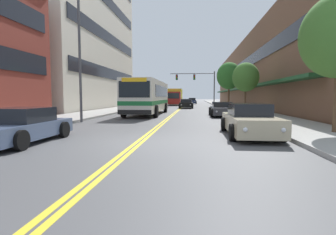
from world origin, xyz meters
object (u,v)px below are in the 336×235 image
(box_truck, at_px, (175,97))
(street_tree_right_far, at_px, (229,76))
(fire_hydrant, at_px, (247,111))
(car_charcoal_parked_left_near, at_px, (151,103))
(car_slate_blue_parked_left_mid, at_px, (20,126))
(street_lamp_left_near, at_px, (84,48))
(car_beige_parked_right_foreground, at_px, (249,121))
(traffic_signal_mast, at_px, (198,81))
(car_dark_grey_parked_right_mid, at_px, (222,109))
(car_black_moving_lead, at_px, (186,104))
(car_navy_moving_second, at_px, (192,101))
(city_bus, at_px, (148,96))
(street_tree_right_mid, at_px, (246,77))

(box_truck, relative_size, street_tree_right_far, 1.25)
(fire_hydrant, bearing_deg, box_truck, 104.33)
(car_charcoal_parked_left_near, xyz_separation_m, box_truck, (2.60, 12.46, 0.98))
(car_slate_blue_parked_left_mid, relative_size, street_lamp_left_near, 0.55)
(car_beige_parked_right_foreground, bearing_deg, traffic_signal_mast, 93.08)
(car_dark_grey_parked_right_mid, height_order, traffic_signal_mast, traffic_signal_mast)
(car_dark_grey_parked_right_mid, xyz_separation_m, street_lamp_left_near, (-9.30, -6.34, 4.15))
(car_dark_grey_parked_right_mid, xyz_separation_m, car_black_moving_lead, (-3.48, 14.70, 0.04))
(car_navy_moving_second, xyz_separation_m, traffic_signal_mast, (1.12, -14.68, 3.59))
(car_beige_parked_right_foreground, height_order, street_lamp_left_near, street_lamp_left_near)
(city_bus, relative_size, street_tree_right_mid, 2.38)
(car_beige_parked_right_foreground, distance_m, street_tree_right_mid, 14.34)
(car_beige_parked_right_foreground, relative_size, car_black_moving_lead, 1.12)
(car_slate_blue_parked_left_mid, distance_m, street_tree_right_far, 31.48)
(traffic_signal_mast, bearing_deg, car_slate_blue_parked_left_mid, -100.77)
(car_dark_grey_parked_right_mid, distance_m, car_black_moving_lead, 15.10)
(city_bus, bearing_deg, car_charcoal_parked_left_near, 98.41)
(car_dark_grey_parked_right_mid, bearing_deg, traffic_signal_mast, 94.58)
(city_bus, bearing_deg, car_dark_grey_parked_right_mid, -12.84)
(car_slate_blue_parked_left_mid, bearing_deg, car_navy_moving_second, 83.58)
(traffic_signal_mast, distance_m, fire_hydrant, 24.68)
(car_dark_grey_parked_right_mid, height_order, street_tree_right_far, street_tree_right_far)
(car_dark_grey_parked_right_mid, bearing_deg, city_bus, 167.16)
(car_navy_moving_second, bearing_deg, traffic_signal_mast, -85.62)
(car_charcoal_parked_left_near, distance_m, traffic_signal_mast, 9.95)
(fire_hydrant, bearing_deg, street_lamp_left_near, -159.50)
(car_charcoal_parked_left_near, xyz_separation_m, street_lamp_left_near, (-0.59, -22.11, 4.11))
(car_dark_grey_parked_right_mid, bearing_deg, street_lamp_left_near, -145.70)
(car_beige_parked_right_foreground, xyz_separation_m, street_tree_right_far, (2.48, 26.64, 3.92))
(city_bus, bearing_deg, car_slate_blue_parked_left_mid, -97.28)
(car_slate_blue_parked_left_mid, bearing_deg, car_dark_grey_parked_right_mid, 58.18)
(car_navy_moving_second, xyz_separation_m, box_truck, (-3.23, -8.37, 0.97))
(street_lamp_left_near, xyz_separation_m, street_tree_right_mid, (11.72, 8.98, -1.28))
(car_charcoal_parked_left_near, height_order, box_truck, box_truck)
(car_slate_blue_parked_left_mid, xyz_separation_m, car_dark_grey_parked_right_mid, (8.55, 13.77, -0.01))
(car_charcoal_parked_left_near, xyz_separation_m, fire_hydrant, (10.38, -18.00, -0.09))
(car_slate_blue_parked_left_mid, relative_size, car_navy_moving_second, 1.05)
(car_black_moving_lead, distance_m, traffic_signal_mast, 8.25)
(car_slate_blue_parked_left_mid, xyz_separation_m, fire_hydrant, (10.22, 11.53, -0.05))
(car_navy_moving_second, relative_size, street_tree_right_mid, 0.91)
(car_charcoal_parked_left_near, height_order, fire_hydrant, car_charcoal_parked_left_near)
(car_charcoal_parked_left_near, xyz_separation_m, street_tree_right_far, (11.21, -0.33, 3.93))
(car_black_moving_lead, xyz_separation_m, box_truck, (-2.63, 13.53, 0.99))
(traffic_signal_mast, bearing_deg, car_dark_grey_parked_right_mid, -85.42)
(car_slate_blue_parked_left_mid, distance_m, car_navy_moving_second, 50.69)
(car_dark_grey_parked_right_mid, distance_m, traffic_signal_mast, 22.29)
(traffic_signal_mast, bearing_deg, box_truck, 124.59)
(car_black_moving_lead, xyz_separation_m, traffic_signal_mast, (1.72, 7.22, 3.61))
(car_beige_parked_right_foreground, relative_size, street_lamp_left_near, 0.61)
(car_navy_moving_second, xyz_separation_m, street_lamp_left_near, (-6.42, -42.94, 4.10))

